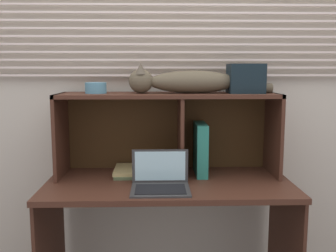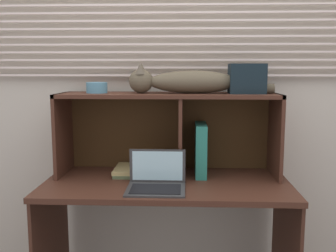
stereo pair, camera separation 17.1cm
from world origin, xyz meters
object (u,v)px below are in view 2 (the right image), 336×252
object	(u,v)px
binder_upright	(201,149)
cat	(185,82)
laptop	(156,181)
book_stack	(127,170)
small_basket	(97,88)
storage_box	(247,79)

from	to	relation	value
binder_upright	cat	bearing A→B (deg)	180.00
binder_upright	laptop	bearing A→B (deg)	-130.99
binder_upright	book_stack	world-z (taller)	binder_upright
book_stack	small_basket	bearing A→B (deg)	-179.13
small_basket	cat	bearing A→B (deg)	0.00
binder_upright	small_basket	bearing A→B (deg)	180.00
laptop	storage_box	bearing A→B (deg)	29.14
cat	laptop	xyz separation A→B (m)	(-0.15, -0.28, -0.52)
laptop	book_stack	world-z (taller)	laptop
cat	storage_box	world-z (taller)	cat
laptop	small_basket	bearing A→B (deg)	142.84
binder_upright	storage_box	xyz separation A→B (m)	(0.26, 0.00, 0.42)
small_basket	storage_box	world-z (taller)	storage_box
storage_box	cat	bearing A→B (deg)	180.00
laptop	storage_box	size ratio (longest dim) A/B	1.52
binder_upright	storage_box	distance (m)	0.49
binder_upright	storage_box	world-z (taller)	storage_box
cat	storage_box	xyz separation A→B (m)	(0.36, -0.00, 0.02)
binder_upright	small_basket	world-z (taller)	small_basket
book_stack	laptop	bearing A→B (deg)	-55.04
laptop	storage_box	distance (m)	0.78
storage_box	binder_upright	bearing A→B (deg)	180.00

